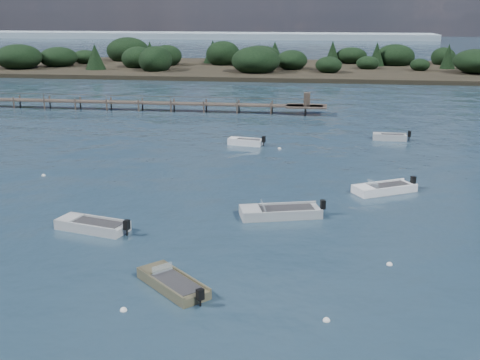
# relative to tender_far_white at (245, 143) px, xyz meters

# --- Properties ---
(ground) EXTENTS (400.00, 400.00, 0.00)m
(ground) POSITION_rel_tender_far_white_xyz_m (1.32, 30.25, -0.18)
(ground) COLOR #182B3A
(ground) RESTS_ON ground
(tender_far_white) EXTENTS (3.73, 1.82, 1.25)m
(tender_far_white) POSITION_rel_tender_far_white_xyz_m (0.00, 0.00, 0.00)
(tender_far_white) COLOR white
(tender_far_white) RESTS_ON ground
(dinghy_mid_grey) EXTENTS (4.88, 2.70, 1.21)m
(dinghy_mid_grey) POSITION_rel_tender_far_white_xyz_m (-6.08, -24.31, -0.01)
(dinghy_mid_grey) COLOR #A2A7A9
(dinghy_mid_grey) RESTS_ON ground
(dinghy_near_olive) EXTENTS (4.13, 4.05, 1.11)m
(dinghy_near_olive) POSITION_rel_tender_far_white_xyz_m (0.63, -31.22, -0.03)
(dinghy_near_olive) COLOR brown
(dinghy_near_olive) RESTS_ON ground
(dinghy_mid_white_a) EXTENTS (5.60, 3.25, 1.29)m
(dinghy_mid_white_a) POSITION_rel_tender_far_white_xyz_m (4.94, -20.28, -0.01)
(dinghy_mid_white_a) COLOR #A2A7A9
(dinghy_mid_white_a) RESTS_ON ground
(tender_far_grey_b) EXTENTS (3.75, 1.52, 1.27)m
(tender_far_grey_b) POSITION_rel_tender_far_white_xyz_m (14.17, 4.28, 0.00)
(tender_far_grey_b) COLOR #A2A7A9
(tender_far_grey_b) RESTS_ON ground
(dinghy_mid_white_b) EXTENTS (4.82, 3.79, 1.23)m
(dinghy_mid_white_b) POSITION_rel_tender_far_white_xyz_m (12.03, -14.00, -0.02)
(dinghy_mid_white_b) COLOR white
(dinghy_mid_white_b) RESTS_ON ground
(buoy_a) EXTENTS (0.32, 0.32, 0.32)m
(buoy_a) POSITION_rel_tender_far_white_xyz_m (-0.98, -33.73, -0.18)
(buoy_a) COLOR white
(buoy_a) RESTS_ON ground
(buoy_b) EXTENTS (0.32, 0.32, 0.32)m
(buoy_b) POSITION_rel_tender_far_white_xyz_m (11.18, -27.06, -0.18)
(buoy_b) COLOR white
(buoy_b) RESTS_ON ground
(buoy_c) EXTENTS (0.32, 0.32, 0.32)m
(buoy_c) POSITION_rel_tender_far_white_xyz_m (-8.69, -23.26, -0.18)
(buoy_c) COLOR white
(buoy_c) RESTS_ON ground
(buoy_e) EXTENTS (0.32, 0.32, 0.32)m
(buoy_e) POSITION_rel_tender_far_white_xyz_m (3.44, -1.27, -0.18)
(buoy_e) COLOR white
(buoy_e) RESTS_ON ground
(buoy_extra_a) EXTENTS (0.32, 0.32, 0.32)m
(buoy_extra_a) POSITION_rel_tender_far_white_xyz_m (-14.46, -13.32, -0.18)
(buoy_extra_a) COLOR white
(buoy_extra_a) RESTS_ON ground
(buoy_extra_b) EXTENTS (0.32, 0.32, 0.32)m
(buoy_extra_b) POSITION_rel_tender_far_white_xyz_m (7.94, -33.38, -0.18)
(buoy_extra_b) COLOR white
(buoy_extra_b) RESTS_ON ground
(jetty) EXTENTS (64.50, 3.20, 3.40)m
(jetty) POSITION_rel_tender_far_white_xyz_m (-20.43, 18.24, 0.81)
(jetty) COLOR #483D34
(jetty) RESTS_ON ground
(far_headland) EXTENTS (190.00, 40.00, 5.80)m
(far_headland) POSITION_rel_tender_far_white_xyz_m (26.32, 70.25, 1.79)
(far_headland) COLOR black
(far_headland) RESTS_ON ground
(distant_haze) EXTENTS (280.00, 20.00, 2.40)m
(distant_haze) POSITION_rel_tender_far_white_xyz_m (-88.68, 200.25, -0.18)
(distant_haze) COLOR #8DA0AE
(distant_haze) RESTS_ON ground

